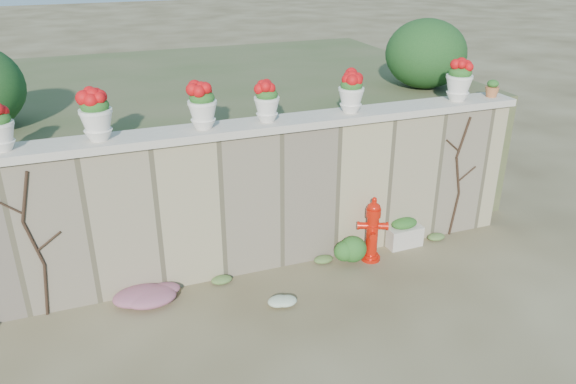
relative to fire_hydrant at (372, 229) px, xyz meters
name	(u,v)px	position (x,y,z in m)	size (l,w,h in m)	color
ground	(297,342)	(-1.67, -1.34, -0.50)	(80.00, 80.00, 0.00)	#4C3E26
stone_wall	(249,202)	(-1.67, 0.46, 0.50)	(8.00, 0.40, 2.00)	tan
wall_cap	(246,127)	(-1.67, 0.46, 1.55)	(8.10, 0.52, 0.10)	beige
raised_fill	(198,132)	(-1.67, 3.66, 0.50)	(9.00, 6.00, 2.00)	#384C23
back_shrub_right	(426,54)	(1.73, 1.66, 2.05)	(1.30, 1.30, 1.10)	#143814
vine_left	(35,244)	(-4.35, 0.24, 0.50)	(0.60, 0.04, 1.91)	black
vine_right	(458,176)	(1.55, 0.24, 0.50)	(0.60, 0.04, 1.91)	black
fire_hydrant	(372,229)	(0.00, 0.00, 0.00)	(0.42, 0.30, 0.98)	red
planter_box	(403,233)	(0.66, 0.21, -0.29)	(0.54, 0.33, 0.45)	beige
green_shrub	(351,251)	(-0.37, -0.11, -0.22)	(0.58, 0.52, 0.55)	#1E5119
magenta_clump	(151,295)	(-3.12, 0.02, -0.38)	(0.90, 0.60, 0.24)	#CF298B
white_flowers	(284,299)	(-1.55, -0.59, -0.42)	(0.44, 0.35, 0.16)	white
urn_pot_1	(96,115)	(-3.46, 0.46, 1.90)	(0.38, 0.38, 0.59)	white
urn_pot_2	(202,106)	(-2.22, 0.46, 1.88)	(0.36, 0.36, 0.56)	white
urn_pot_3	(267,102)	(-1.39, 0.46, 1.86)	(0.33, 0.33, 0.51)	white
urn_pot_4	(351,93)	(-0.20, 0.46, 1.87)	(0.35, 0.35, 0.54)	white
urn_pot_5	(459,80)	(1.52, 0.46, 1.90)	(0.38, 0.38, 0.59)	white
terracotta_pot	(492,89)	(2.13, 0.46, 1.72)	(0.20, 0.20, 0.24)	#B76638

